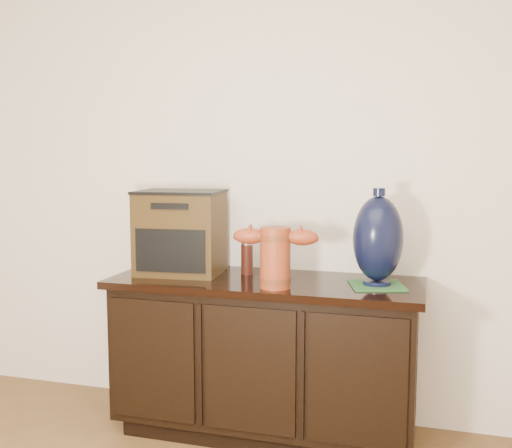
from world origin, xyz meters
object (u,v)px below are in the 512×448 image
(sideboard, at_px, (265,355))
(tv_radio, at_px, (181,232))
(lamp_base, at_px, (378,239))
(terracotta_vessel, at_px, (275,254))
(spray_can, at_px, (247,257))

(sideboard, relative_size, tv_radio, 3.36)
(tv_radio, distance_m, lamp_base, 0.96)
(terracotta_vessel, bearing_deg, spray_can, 123.30)
(tv_radio, bearing_deg, sideboard, -9.29)
(spray_can, bearing_deg, sideboard, -38.17)
(terracotta_vessel, xyz_separation_m, lamp_base, (0.43, 0.16, 0.06))
(lamp_base, bearing_deg, spray_can, 171.60)
(sideboard, xyz_separation_m, terracotta_vessel, (0.09, -0.16, 0.52))
(terracotta_vessel, distance_m, spray_can, 0.34)
(sideboard, xyz_separation_m, spray_can, (-0.12, 0.09, 0.45))
(sideboard, distance_m, lamp_base, 0.78)
(sideboard, bearing_deg, spray_can, 141.83)
(spray_can, bearing_deg, terracotta_vessel, -50.93)
(sideboard, height_order, spray_can, spray_can)
(tv_radio, xyz_separation_m, spray_can, (0.32, 0.06, -0.12))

